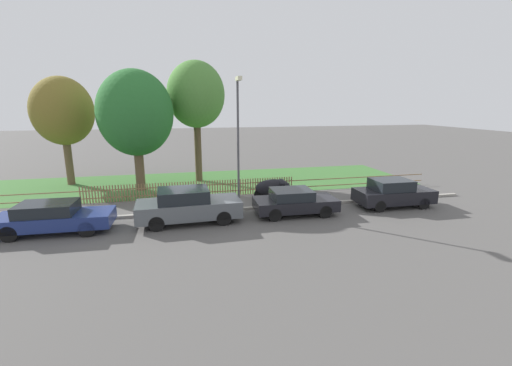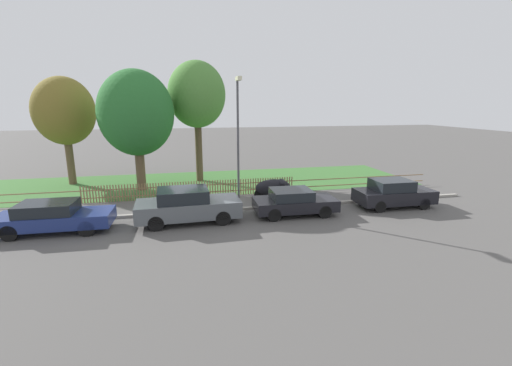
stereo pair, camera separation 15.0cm
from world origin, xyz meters
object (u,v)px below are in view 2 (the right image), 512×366
Objects in this scene: tree_nearest_kerb at (64,112)px; street_lamp at (238,129)px; parked_car_red_compact at (393,193)px; covered_motorcycle at (274,187)px; tree_behind_motorcycle at (136,114)px; tree_mid_park at (197,95)px; parked_car_black_saloon at (187,205)px; parked_car_navy_estate at (294,202)px; parked_car_silver_hatchback at (53,217)px.

tree_nearest_kerb reaches higher than street_lamp.
parked_car_red_compact is 6.09m from covered_motorcycle.
tree_behind_motorcycle is 1.11× the size of street_lamp.
tree_mid_park is at bearing 103.78° from street_lamp.
covered_motorcycle is at bearing 28.34° from parked_car_black_saloon.
street_lamp is (9.75, -7.29, -0.70)m from tree_nearest_kerb.
parked_car_navy_estate is 0.55× the size of tree_behind_motorcycle.
parked_car_red_compact is 13.27m from tree_mid_park.
parked_car_silver_hatchback is 10.37m from covered_motorcycle.
tree_nearest_kerb is at bearing 150.74° from tree_behind_motorcycle.
tree_nearest_kerb is 8.24m from tree_mid_park.
parked_car_red_compact is 0.57× the size of tree_nearest_kerb.
parked_car_navy_estate is 5.29m from parked_car_red_compact.
tree_behind_motorcycle is 7.05m from street_lamp.
tree_behind_motorcycle is at bearing 109.81° from parked_car_black_saloon.
parked_car_silver_hatchback is 8.77m from street_lamp.
parked_car_red_compact reaches higher than parked_car_silver_hatchback.
tree_nearest_kerb reaches higher than parked_car_silver_hatchback.
tree_behind_motorcycle is (-7.26, 3.83, 3.85)m from covered_motorcycle.
parked_car_black_saloon is at bearing -51.77° from tree_nearest_kerb.
parked_car_red_compact is (15.52, 0.24, 0.05)m from parked_car_silver_hatchback.
parked_car_black_saloon is 5.39m from covered_motorcycle.
parked_car_black_saloon is 0.64× the size of tree_behind_motorcycle.
parked_car_navy_estate is 0.49× the size of tree_mid_park.
tree_mid_park reaches higher than tree_nearest_kerb.
tree_behind_motorcycle reaches higher than parked_car_black_saloon.
parked_car_navy_estate is 2.71m from covered_motorcycle.
parked_car_red_compact is 1.85× the size of covered_motorcycle.
parked_car_black_saloon is at bearing -147.84° from covered_motorcycle.
parked_car_silver_hatchback is at bearing -178.11° from parked_car_red_compact.
covered_motorcycle is (9.99, 2.79, 0.03)m from parked_car_silver_hatchback.
parked_car_navy_estate is 15.62m from tree_nearest_kerb.
parked_car_black_saloon is at bearing -68.28° from tree_behind_motorcycle.
parked_car_navy_estate is 10.69m from tree_behind_motorcycle.
tree_nearest_kerb is (-7.17, 9.10, 3.85)m from parked_car_black_saloon.
parked_car_navy_estate is at bearing -64.83° from tree_mid_park.
parked_car_red_compact reaches higher than parked_car_navy_estate.
covered_motorcycle is 9.07m from tree_behind_motorcycle.
parked_car_black_saloon reaches higher than parked_car_navy_estate.
tree_mid_park is at bearing 116.59° from parked_car_navy_estate.
tree_nearest_kerb reaches higher than covered_motorcycle.
tree_behind_motorcycle is at bearing 154.13° from covered_motorcycle.
street_lamp is (-2.31, 1.79, 3.29)m from parked_car_navy_estate.
parked_car_black_saloon is 7.99m from tree_behind_motorcycle.
parked_car_navy_estate is at bearing -83.03° from covered_motorcycle.
street_lamp is at bearing 168.76° from parked_car_red_compact.
tree_mid_park is at bearing -5.24° from tree_nearest_kerb.
tree_nearest_kerb is (-12.06, 9.08, 3.99)m from parked_car_navy_estate.
parked_car_black_saloon is at bearing -144.99° from street_lamp.
parked_car_navy_estate is at bearing -177.46° from parked_car_red_compact.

